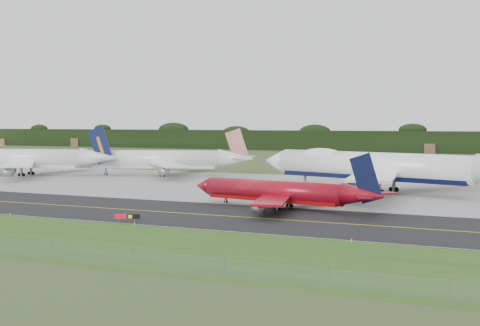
% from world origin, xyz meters
% --- Properties ---
extents(ground, '(600.00, 600.00, 0.00)m').
position_xyz_m(ground, '(0.00, 0.00, 0.00)').
color(ground, '#354621').
rests_on(ground, ground).
extents(grass_verge, '(400.00, 30.00, 0.01)m').
position_xyz_m(grass_verge, '(0.00, -35.00, 0.01)').
color(grass_verge, '#235117').
rests_on(grass_verge, ground).
extents(taxiway, '(400.00, 32.00, 0.02)m').
position_xyz_m(taxiway, '(0.00, -4.00, 0.01)').
color(taxiway, black).
rests_on(taxiway, ground).
extents(apron, '(400.00, 78.00, 0.01)m').
position_xyz_m(apron, '(0.00, 51.00, 0.01)').
color(apron, gray).
rests_on(apron, ground).
extents(taxiway_centreline, '(400.00, 0.40, 0.00)m').
position_xyz_m(taxiway_centreline, '(0.00, -4.00, 0.03)').
color(taxiway_centreline, yellow).
rests_on(taxiway_centreline, taxiway).
extents(taxiway_edge_line, '(400.00, 0.25, 0.00)m').
position_xyz_m(taxiway_edge_line, '(0.00, -19.50, 0.03)').
color(taxiway_edge_line, silver).
rests_on(taxiway_edge_line, taxiway).
extents(perimeter_fence, '(320.00, 0.10, 320.00)m').
position_xyz_m(perimeter_fence, '(0.00, -48.00, 1.10)').
color(perimeter_fence, slate).
rests_on(perimeter_fence, ground).
extents(horizon_treeline, '(700.00, 25.00, 12.00)m').
position_xyz_m(horizon_treeline, '(0.00, 273.76, 5.47)').
color(horizon_treeline, black).
rests_on(horizon_treeline, ground).
extents(jet_ba_747, '(72.14, 58.42, 18.48)m').
position_xyz_m(jet_ba_747, '(25.57, 48.57, 6.29)').
color(jet_ba_747, white).
rests_on(jet_ba_747, ground).
extents(jet_red_737, '(43.15, 34.73, 11.69)m').
position_xyz_m(jet_red_737, '(14.59, 10.46, 3.23)').
color(jet_red_737, maroon).
rests_on(jet_red_737, ground).
extents(jet_navy_gold, '(61.15, 52.13, 16.00)m').
position_xyz_m(jet_navy_gold, '(-90.41, 52.78, 5.26)').
color(jet_navy_gold, white).
rests_on(jet_navy_gold, ground).
extents(jet_star_tail, '(56.36, 45.80, 15.29)m').
position_xyz_m(jet_star_tail, '(-49.11, 69.89, 5.10)').
color(jet_star_tail, white).
rests_on(jet_star_tail, ground).
extents(taxiway_sign, '(4.33, 1.48, 1.49)m').
position_xyz_m(taxiway_sign, '(-3.05, -18.33, 1.05)').
color(taxiway_sign, slate).
rests_on(taxiway_sign, ground).
extents(edge_marker_left, '(0.16, 0.16, 0.50)m').
position_xyz_m(edge_marker_left, '(-27.30, -20.50, 0.25)').
color(edge_marker_left, yellow).
rests_on(edge_marker_left, ground).
extents(edge_marker_center, '(0.16, 0.16, 0.50)m').
position_xyz_m(edge_marker_center, '(-0.10, -20.50, 0.25)').
color(edge_marker_center, yellow).
rests_on(edge_marker_center, ground).
extents(edge_marker_right, '(0.16, 0.16, 0.50)m').
position_xyz_m(edge_marker_right, '(36.95, -20.50, 0.25)').
color(edge_marker_right, yellow).
rests_on(edge_marker_right, ground).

